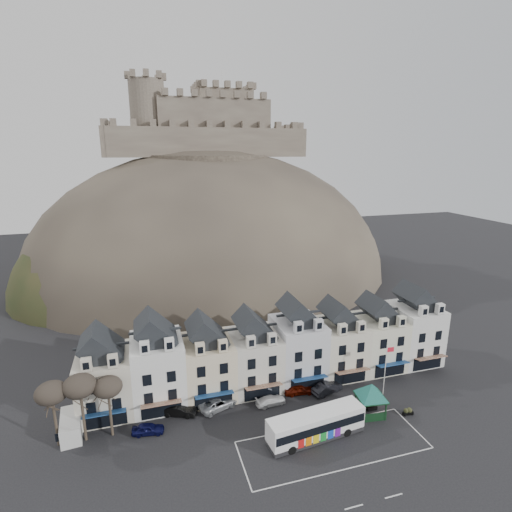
{
  "coord_description": "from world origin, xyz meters",
  "views": [
    {
      "loc": [
        -18.04,
        -34.22,
        33.59
      ],
      "look_at": [
        -0.72,
        24.0,
        17.49
      ],
      "focal_mm": 28.0,
      "sensor_mm": 36.0,
      "label": 1
    }
  ],
  "objects": [
    {
      "name": "bus",
      "position": [
        0.54,
        3.02,
        1.9
      ],
      "size": [
        12.4,
        4.14,
        3.43
      ],
      "rotation": [
        0.0,
        0.0,
        0.11
      ],
      "color": "#262628",
      "rests_on": "ground"
    },
    {
      "name": "white_van",
      "position": [
        -27.74,
        11.97,
        1.21
      ],
      "size": [
        2.84,
        5.5,
        2.41
      ],
      "rotation": [
        0.0,
        0.0,
        0.1
      ],
      "color": "silver",
      "rests_on": "ground"
    },
    {
      "name": "ground",
      "position": [
        0.0,
        0.0,
        0.0
      ],
      "size": [
        300.0,
        300.0,
        0.0
      ],
      "primitive_type": "plane",
      "color": "black",
      "rests_on": "ground"
    },
    {
      "name": "castle",
      "position": [
        0.51,
        75.93,
        40.19
      ],
      "size": [
        50.2,
        22.2,
        22.0
      ],
      "color": "brown",
      "rests_on": "ground"
    },
    {
      "name": "car_white",
      "position": [
        -2.57,
        10.71,
        0.61
      ],
      "size": [
        4.35,
        2.1,
        1.22
      ],
      "primitive_type": "imported",
      "rotation": [
        0.0,
        0.0,
        1.67
      ],
      "color": "white",
      "rests_on": "ground"
    },
    {
      "name": "red_buoy",
      "position": [
        10.0,
        6.18,
        1.08
      ],
      "size": [
        1.71,
        1.71,
        2.11
      ],
      "rotation": [
        0.0,
        0.0,
        -0.02
      ],
      "color": "black",
      "rests_on": "ground"
    },
    {
      "name": "coach_bay_markings",
      "position": [
        2.0,
        1.25,
        0.0
      ],
      "size": [
        22.0,
        7.5,
        0.01
      ],
      "primitive_type": "cube",
      "color": "silver",
      "rests_on": "ground"
    },
    {
      "name": "tree_left_mid",
      "position": [
        -26.0,
        10.5,
        7.24
      ],
      "size": [
        3.78,
        3.78,
        8.64
      ],
      "color": "#392D24",
      "rests_on": "ground"
    },
    {
      "name": "planter_west",
      "position": [
        13.72,
        3.56,
        0.44
      ],
      "size": [
        0.99,
        0.66,
        0.91
      ],
      "rotation": [
        0.0,
        0.0,
        0.24
      ],
      "color": "black",
      "rests_on": "ground"
    },
    {
      "name": "bus_shelter",
      "position": [
        9.22,
        5.0,
        3.49
      ],
      "size": [
        7.04,
        7.04,
        4.5
      ],
      "rotation": [
        0.0,
        0.0,
        -0.13
      ],
      "color": "black",
      "rests_on": "ground"
    },
    {
      "name": "car_black",
      "position": [
        -14.8,
        12.0,
        0.76
      ],
      "size": [
        4.85,
        3.23,
        1.51
      ],
      "primitive_type": "imported",
      "rotation": [
        0.0,
        0.0,
        1.18
      ],
      "color": "black",
      "rests_on": "ground"
    },
    {
      "name": "townhouse_terrace",
      "position": [
        0.15,
        15.97,
        5.3
      ],
      "size": [
        54.4,
        9.35,
        11.8
      ],
      "color": "beige",
      "rests_on": "ground"
    },
    {
      "name": "tree_left_far",
      "position": [
        -29.0,
        10.5,
        6.9
      ],
      "size": [
        3.61,
        3.61,
        8.24
      ],
      "color": "#392D24",
      "rests_on": "ground"
    },
    {
      "name": "car_maroon",
      "position": [
        2.06,
        12.0,
        0.74
      ],
      "size": [
        4.49,
        2.2,
        1.47
      ],
      "primitive_type": "imported",
      "rotation": [
        0.0,
        0.0,
        1.46
      ],
      "color": "#500E04",
      "rests_on": "ground"
    },
    {
      "name": "car_silver",
      "position": [
        -9.6,
        12.0,
        0.74
      ],
      "size": [
        5.74,
        4.12,
        1.47
      ],
      "primitive_type": "imported",
      "rotation": [
        0.0,
        0.0,
        1.93
      ],
      "color": "#ADB1B5",
      "rests_on": "ground"
    },
    {
      "name": "castle_hill",
      "position": [
        1.25,
        68.95,
        0.11
      ],
      "size": [
        100.0,
        76.0,
        68.0
      ],
      "color": "#342E28",
      "rests_on": "ground"
    },
    {
      "name": "flagpole",
      "position": [
        13.29,
        7.97,
        4.44
      ],
      "size": [
        1.13,
        0.14,
        7.77
      ],
      "rotation": [
        0.0,
        0.0,
        -0.06
      ],
      "color": "silver",
      "rests_on": "ground"
    },
    {
      "name": "tree_left_near",
      "position": [
        -23.0,
        10.5,
        6.55
      ],
      "size": [
        3.43,
        3.43,
        7.84
      ],
      "color": "#392D24",
      "rests_on": "ground"
    },
    {
      "name": "car_charcoal",
      "position": [
        6.0,
        11.01,
        0.78
      ],
      "size": [
        5.01,
        2.95,
        1.56
      ],
      "primitive_type": "imported",
      "rotation": [
        0.0,
        0.0,
        1.86
      ],
      "color": "black",
      "rests_on": "ground"
    },
    {
      "name": "planter_east",
      "position": [
        14.21,
        3.5,
        0.47
      ],
      "size": [
        1.05,
        0.68,
        0.97
      ],
      "rotation": [
        0.0,
        0.0,
        -0.19
      ],
      "color": "black",
      "rests_on": "ground"
    },
    {
      "name": "car_navy",
      "position": [
        -18.82,
        9.5,
        0.66
      ],
      "size": [
        4.06,
        2.12,
        1.32
      ],
      "primitive_type": "imported",
      "rotation": [
        0.0,
        0.0,
        1.42
      ],
      "color": "#0C0E3D",
      "rests_on": "ground"
    }
  ]
}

